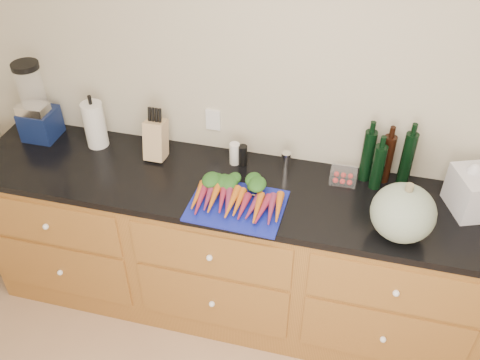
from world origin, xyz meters
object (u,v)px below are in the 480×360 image
(squash, at_px, (403,213))
(blender_appliance, at_px, (36,106))
(carrots, at_px, (239,197))
(knife_block, at_px, (156,140))
(tomato_box, at_px, (343,176))
(cutting_board, at_px, (237,206))
(paper_towel, at_px, (95,125))

(squash, relative_size, blender_appliance, 0.63)
(blender_appliance, bearing_deg, squash, -9.03)
(blender_appliance, bearing_deg, carrots, -12.94)
(knife_block, bearing_deg, tomato_box, 1.71)
(tomato_box, bearing_deg, carrots, -148.36)
(carrots, bearing_deg, tomato_box, 31.64)
(blender_appliance, relative_size, tomato_box, 3.41)
(carrots, height_order, squash, squash)
(cutting_board, relative_size, blender_appliance, 1.00)
(carrots, bearing_deg, squash, -2.56)
(cutting_board, relative_size, squash, 1.58)
(squash, xyz_separation_m, knife_block, (-1.29, 0.30, -0.02))
(knife_block, xyz_separation_m, tomato_box, (1.01, 0.03, -0.08))
(blender_appliance, xyz_separation_m, paper_towel, (0.34, 0.00, -0.07))
(paper_towel, height_order, knife_block, paper_towel)
(carrots, xyz_separation_m, knife_block, (-0.53, 0.27, 0.07))
(squash, bearing_deg, blender_appliance, 170.97)
(cutting_board, height_order, carrots, carrots)
(cutting_board, height_order, tomato_box, tomato_box)
(cutting_board, relative_size, paper_towel, 1.74)
(tomato_box, bearing_deg, cutting_board, -145.47)
(blender_appliance, height_order, tomato_box, blender_appliance)
(squash, relative_size, tomato_box, 2.16)
(carrots, bearing_deg, knife_block, 153.22)
(paper_towel, bearing_deg, carrots, -17.81)
(squash, distance_m, paper_towel, 1.68)
(paper_towel, relative_size, tomato_box, 1.96)
(carrots, bearing_deg, cutting_board, -90.00)
(blender_appliance, distance_m, paper_towel, 0.35)
(carrots, xyz_separation_m, blender_appliance, (-1.23, 0.28, 0.16))
(cutting_board, distance_m, tomato_box, 0.58)
(paper_towel, bearing_deg, cutting_board, -19.80)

